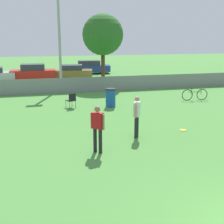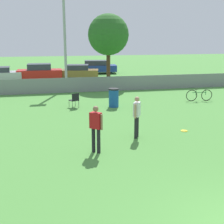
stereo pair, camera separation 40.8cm
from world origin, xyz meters
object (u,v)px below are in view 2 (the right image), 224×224
at_px(parked_car_tan, 78,72).
at_px(trash_bin, 114,98).
at_px(parked_car_red, 40,72).
at_px(player_receiver_white, 137,114).
at_px(tree_near_pole, 108,35).
at_px(player_defender_red, 96,126).
at_px(light_pole, 65,30).
at_px(frisbee_disc, 184,131).
at_px(bicycle_sideline, 199,95).
at_px(folding_chair_sideline, 74,99).
at_px(parked_car_blue, 96,67).

bearing_deg(parked_car_tan, trash_bin, -77.01).
bearing_deg(parked_car_red, parked_car_tan, 2.83).
bearing_deg(player_receiver_white, parked_car_red, 43.05).
relative_size(tree_near_pole, player_receiver_white, 3.39).
bearing_deg(player_receiver_white, player_defender_red, 155.78).
bearing_deg(light_pole, parked_car_red, 109.18).
bearing_deg(tree_near_pole, frisbee_disc, -87.37).
distance_m(player_defender_red, parked_car_tan, 20.19).
bearing_deg(bicycle_sideline, light_pole, 145.72).
bearing_deg(frisbee_disc, bicycle_sideline, 57.08).
xyz_separation_m(player_defender_red, trash_bin, (2.25, 7.05, -0.44)).
xyz_separation_m(light_pole, frisbee_disc, (4.17, -12.42, -4.50)).
height_order(light_pole, player_defender_red, light_pole).
bearing_deg(folding_chair_sideline, light_pole, -113.62).
height_order(tree_near_pole, folding_chair_sideline, tree_near_pole).
distance_m(tree_near_pole, bicycle_sideline, 9.43).
xyz_separation_m(tree_near_pole, player_defender_red, (-3.61, -14.97, -3.14)).
bearing_deg(tree_near_pole, parked_car_blue, 87.41).
relative_size(player_receiver_white, player_defender_red, 1.00).
relative_size(light_pole, player_defender_red, 4.40).
relative_size(tree_near_pole, parked_car_red, 1.38).
height_order(parked_car_tan, parked_car_blue, parked_car_blue).
bearing_deg(parked_car_red, player_defender_red, -82.44).
bearing_deg(frisbee_disc, trash_bin, 110.16).
height_order(folding_chair_sideline, parked_car_blue, parked_car_blue).
xyz_separation_m(bicycle_sideline, parked_car_tan, (-6.35, 12.61, 0.27)).
relative_size(tree_near_pole, player_defender_red, 3.39).
bearing_deg(player_receiver_white, bicycle_sideline, -13.21).
xyz_separation_m(player_receiver_white, parked_car_blue, (2.10, 22.45, -0.30)).
distance_m(tree_near_pole, parked_car_red, 8.32).
bearing_deg(tree_near_pole, trash_bin, -99.70).
distance_m(folding_chair_sideline, trash_bin, 2.29).
relative_size(parked_car_red, parked_car_tan, 1.00).
distance_m(light_pole, parked_car_red, 7.35).
bearing_deg(parked_car_blue, player_receiver_white, -88.90).
height_order(tree_near_pole, player_receiver_white, tree_near_pole).
bearing_deg(trash_bin, parked_car_tan, 92.71).
bearing_deg(trash_bin, player_defender_red, -107.74).
xyz_separation_m(player_receiver_white, bicycle_sideline, (6.08, 6.20, -0.62)).
distance_m(tree_near_pole, parked_car_tan, 6.53).
xyz_separation_m(player_receiver_white, trash_bin, (0.35, 5.73, -0.44)).
bearing_deg(frisbee_disc, parked_car_tan, 97.98).
bearing_deg(parked_car_red, folding_chair_sideline, -79.23).
relative_size(player_defender_red, parked_car_blue, 0.36).
distance_m(bicycle_sideline, parked_car_red, 16.04).
relative_size(frisbee_disc, trash_bin, 0.27).
distance_m(player_receiver_white, parked_car_tan, 18.81).
xyz_separation_m(player_defender_red, bicycle_sideline, (7.99, 7.51, -0.62)).
distance_m(trash_bin, parked_car_blue, 16.81).
bearing_deg(bicycle_sideline, parked_car_red, 134.07).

